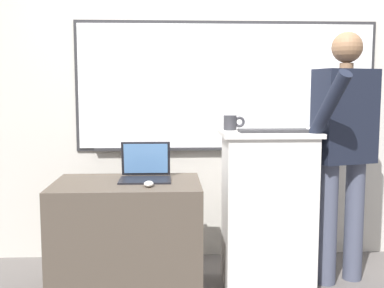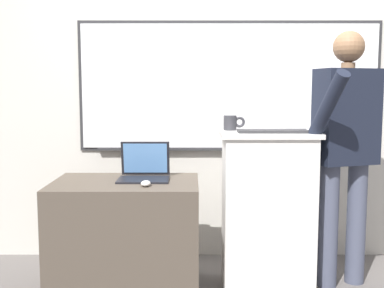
{
  "view_description": "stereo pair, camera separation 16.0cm",
  "coord_description": "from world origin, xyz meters",
  "px_view_note": "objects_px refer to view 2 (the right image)",
  "views": [
    {
      "loc": [
        -0.38,
        -2.63,
        1.33
      ],
      "look_at": [
        -0.23,
        0.49,
        0.97
      ],
      "focal_mm": 45.0,
      "sensor_mm": 36.0,
      "label": 1
    },
    {
      "loc": [
        -0.22,
        -2.63,
        1.33
      ],
      "look_at": [
        -0.23,
        0.49,
        0.97
      ],
      "focal_mm": 45.0,
      "sensor_mm": 36.0,
      "label": 2
    }
  ],
  "objects_px": {
    "side_desk": "(128,237)",
    "person_presenter": "(347,142)",
    "computer_mouse_by_keyboard": "(313,130)",
    "coffee_mug": "(233,123)",
    "laptop": "(146,168)",
    "wireless_keyboard": "(274,131)",
    "lectern_podium": "(269,210)",
    "computer_mouse_by_laptop": "(147,183)"
  },
  "relations": [
    {
      "from": "lectern_podium",
      "to": "wireless_keyboard",
      "type": "distance_m",
      "value": 0.54
    },
    {
      "from": "computer_mouse_by_laptop",
      "to": "coffee_mug",
      "type": "xyz_separation_m",
      "value": [
        0.55,
        0.37,
        0.35
      ]
    },
    {
      "from": "computer_mouse_by_laptop",
      "to": "wireless_keyboard",
      "type": "bearing_deg",
      "value": 12.97
    },
    {
      "from": "person_presenter",
      "to": "coffee_mug",
      "type": "xyz_separation_m",
      "value": [
        -0.75,
        0.11,
        0.12
      ]
    },
    {
      "from": "person_presenter",
      "to": "laptop",
      "type": "distance_m",
      "value": 1.35
    },
    {
      "from": "computer_mouse_by_laptop",
      "to": "computer_mouse_by_keyboard",
      "type": "relative_size",
      "value": 1.0
    },
    {
      "from": "side_desk",
      "to": "computer_mouse_by_keyboard",
      "type": "height_order",
      "value": "computer_mouse_by_keyboard"
    },
    {
      "from": "person_presenter",
      "to": "computer_mouse_by_laptop",
      "type": "xyz_separation_m",
      "value": [
        -1.31,
        -0.26,
        -0.23
      ]
    },
    {
      "from": "computer_mouse_by_laptop",
      "to": "side_desk",
      "type": "bearing_deg",
      "value": 133.99
    },
    {
      "from": "laptop",
      "to": "wireless_keyboard",
      "type": "relative_size",
      "value": 0.73
    },
    {
      "from": "coffee_mug",
      "to": "side_desk",
      "type": "bearing_deg",
      "value": -162.43
    },
    {
      "from": "laptop",
      "to": "wireless_keyboard",
      "type": "xyz_separation_m",
      "value": [
        0.84,
        -0.07,
        0.25
      ]
    },
    {
      "from": "wireless_keyboard",
      "to": "side_desk",
      "type": "bearing_deg",
      "value": -177.92
    },
    {
      "from": "wireless_keyboard",
      "to": "computer_mouse_by_keyboard",
      "type": "xyz_separation_m",
      "value": [
        0.25,
        0.0,
        0.01
      ]
    },
    {
      "from": "computer_mouse_by_keyboard",
      "to": "coffee_mug",
      "type": "distance_m",
      "value": 0.54
    },
    {
      "from": "person_presenter",
      "to": "laptop",
      "type": "bearing_deg",
      "value": 163.16
    },
    {
      "from": "person_presenter",
      "to": "wireless_keyboard",
      "type": "xyz_separation_m",
      "value": [
        -0.5,
        -0.08,
        0.08
      ]
    },
    {
      "from": "laptop",
      "to": "side_desk",
      "type": "bearing_deg",
      "value": -138.18
    },
    {
      "from": "laptop",
      "to": "computer_mouse_by_laptop",
      "type": "relative_size",
      "value": 3.33
    },
    {
      "from": "wireless_keyboard",
      "to": "coffee_mug",
      "type": "bearing_deg",
      "value": 143.9
    },
    {
      "from": "coffee_mug",
      "to": "computer_mouse_by_keyboard",
      "type": "bearing_deg",
      "value": -19.84
    },
    {
      "from": "side_desk",
      "to": "wireless_keyboard",
      "type": "height_order",
      "value": "wireless_keyboard"
    },
    {
      "from": "side_desk",
      "to": "laptop",
      "type": "xyz_separation_m",
      "value": [
        0.11,
        0.1,
        0.44
      ]
    },
    {
      "from": "wireless_keyboard",
      "to": "lectern_podium",
      "type": "bearing_deg",
      "value": 111.24
    },
    {
      "from": "lectern_podium",
      "to": "wireless_keyboard",
      "type": "relative_size",
      "value": 2.3
    },
    {
      "from": "side_desk",
      "to": "person_presenter",
      "type": "bearing_deg",
      "value": 4.41
    },
    {
      "from": "laptop",
      "to": "computer_mouse_by_keyboard",
      "type": "distance_m",
      "value": 1.12
    },
    {
      "from": "person_presenter",
      "to": "computer_mouse_by_laptop",
      "type": "height_order",
      "value": "person_presenter"
    },
    {
      "from": "person_presenter",
      "to": "laptop",
      "type": "relative_size",
      "value": 5.12
    },
    {
      "from": "side_desk",
      "to": "laptop",
      "type": "height_order",
      "value": "laptop"
    },
    {
      "from": "side_desk",
      "to": "computer_mouse_by_laptop",
      "type": "height_order",
      "value": "computer_mouse_by_laptop"
    },
    {
      "from": "lectern_podium",
      "to": "person_presenter",
      "type": "bearing_deg",
      "value": 2.78
    },
    {
      "from": "person_presenter",
      "to": "computer_mouse_by_laptop",
      "type": "distance_m",
      "value": 1.35
    },
    {
      "from": "coffee_mug",
      "to": "laptop",
      "type": "bearing_deg",
      "value": -168.52
    },
    {
      "from": "wireless_keyboard",
      "to": "coffee_mug",
      "type": "relative_size",
      "value": 3.1
    },
    {
      "from": "computer_mouse_by_laptop",
      "to": "person_presenter",
      "type": "bearing_deg",
      "value": 11.42
    },
    {
      "from": "side_desk",
      "to": "wireless_keyboard",
      "type": "relative_size",
      "value": 2.06
    },
    {
      "from": "computer_mouse_by_keyboard",
      "to": "computer_mouse_by_laptop",
      "type": "bearing_deg",
      "value": -169.75
    },
    {
      "from": "computer_mouse_by_keyboard",
      "to": "person_presenter",
      "type": "bearing_deg",
      "value": 16.27
    },
    {
      "from": "computer_mouse_by_keyboard",
      "to": "laptop",
      "type": "bearing_deg",
      "value": 176.67
    },
    {
      "from": "side_desk",
      "to": "coffee_mug",
      "type": "height_order",
      "value": "coffee_mug"
    },
    {
      "from": "laptop",
      "to": "wireless_keyboard",
      "type": "bearing_deg",
      "value": -4.63
    }
  ]
}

